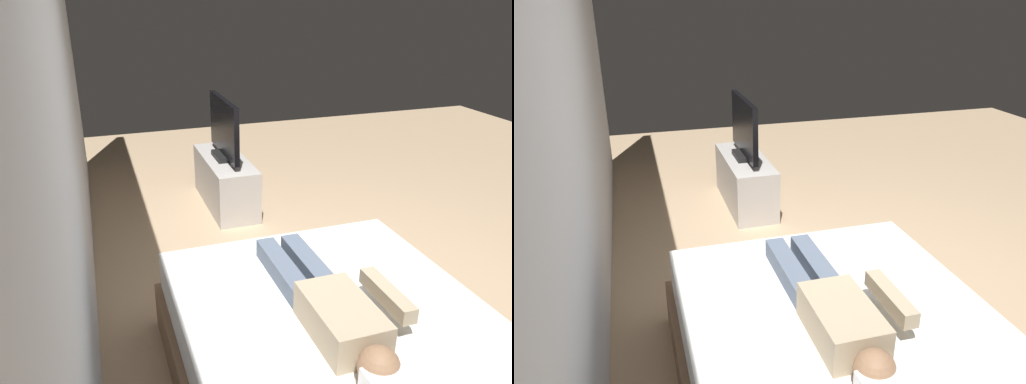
{
  "view_description": "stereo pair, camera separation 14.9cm",
  "coord_description": "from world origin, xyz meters",
  "views": [
    {
      "loc": [
        -2.54,
        1.56,
        2.07
      ],
      "look_at": [
        0.62,
        0.51,
        0.69
      ],
      "focal_mm": 34.93,
      "sensor_mm": 36.0,
      "label": 1
    },
    {
      "loc": [
        -2.58,
        1.42,
        2.07
      ],
      "look_at": [
        0.62,
        0.51,
        0.69
      ],
      "focal_mm": 34.93,
      "sensor_mm": 36.0,
      "label": 2
    }
  ],
  "objects": [
    {
      "name": "tv",
      "position": [
        1.99,
        0.37,
        0.78
      ],
      "size": [
        0.88,
        0.2,
        0.59
      ],
      "color": "black",
      "rests_on": "tv_stand"
    },
    {
      "name": "ground_plane",
      "position": [
        0.0,
        0.0,
        0.0
      ],
      "size": [
        10.0,
        10.0,
        0.0
      ],
      "primitive_type": "plane",
      "color": "tan"
    },
    {
      "name": "remote",
      "position": [
        -0.56,
        0.16,
        0.55
      ],
      "size": [
        0.15,
        0.04,
        0.02
      ],
      "primitive_type": "cube",
      "color": "black",
      "rests_on": "bed"
    },
    {
      "name": "back_wall",
      "position": [
        0.4,
        1.74,
        1.4
      ],
      "size": [
        6.4,
        0.1,
        2.8
      ],
      "primitive_type": "cube",
      "color": "silver",
      "rests_on": "ground"
    },
    {
      "name": "bed",
      "position": [
        -0.74,
        0.51,
        0.26
      ],
      "size": [
        2.0,
        1.63,
        0.54
      ],
      "color": "brown",
      "rests_on": "ground"
    },
    {
      "name": "tv_stand",
      "position": [
        1.99,
        0.37,
        0.25
      ],
      "size": [
        1.1,
        0.4,
        0.5
      ],
      "primitive_type": "cube",
      "color": "#B7B2AD",
      "rests_on": "ground"
    },
    {
      "name": "person",
      "position": [
        -0.72,
        0.56,
        0.62
      ],
      "size": [
        1.26,
        0.46,
        0.18
      ],
      "color": "tan",
      "rests_on": "bed"
    }
  ]
}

